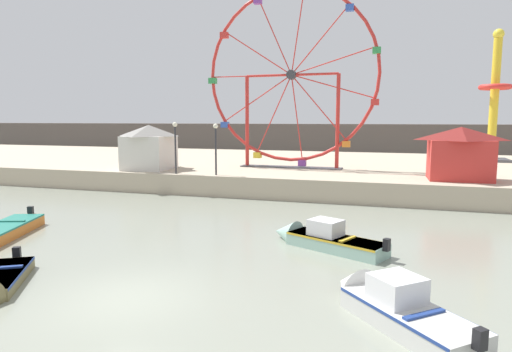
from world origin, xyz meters
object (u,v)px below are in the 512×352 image
Objects in this scene: motorboat_seafoam at (319,238)px; carnival_booth_red_striped at (460,152)px; promenade_lamp_near at (175,140)px; promenade_lamp_far at (216,141)px; drop_tower_yellow_tower at (494,103)px; carnival_booth_white_ticket at (149,146)px; ferris_wheel_red_frame at (291,78)px; motorboat_pale_grey at (388,303)px.

motorboat_seafoam is 13.81m from carnival_booth_red_striped.
promenade_lamp_near is (-11.23, 9.55, 3.31)m from motorboat_seafoam.
promenade_lamp_far is at bearing -24.37° from motorboat_seafoam.
motorboat_seafoam is 0.45× the size of drop_tower_yellow_tower.
carnival_booth_white_ticket is at bearing 148.04° from promenade_lamp_near.
carnival_booth_red_striped is at bearing -93.73° from motorboat_seafoam.
ferris_wheel_red_frame is 1.18× the size of drop_tower_yellow_tower.
drop_tower_yellow_tower is 15.04m from carnival_booth_red_striped.
drop_tower_yellow_tower is 2.85× the size of carnival_booth_red_striped.
ferris_wheel_red_frame is (-7.41, 21.32, 7.68)m from motorboat_pale_grey.
promenade_lamp_near is at bearing -174.06° from carnival_booth_red_striped.
motorboat_seafoam is 1.49× the size of promenade_lamp_far.
motorboat_seafoam is at bearing -49.24° from promenade_lamp_far.
carnival_booth_white_ticket is (-25.17, -14.38, -3.37)m from drop_tower_yellow_tower.
promenade_lamp_near is at bearing -137.20° from ferris_wheel_red_frame.
carnival_booth_red_striped is 20.89m from carnival_booth_white_ticket.
promenade_lamp_far is at bearing -21.58° from carnival_booth_white_ticket.
carnival_booth_white_ticket is 1.22× the size of promenade_lamp_far.
motorboat_pale_grey is 19.36m from promenade_lamp_far.
carnival_booth_red_striped is (11.22, -3.67, -5.01)m from ferris_wheel_red_frame.
carnival_booth_red_striped is 17.88m from promenade_lamp_near.
carnival_booth_white_ticket reaches higher than motorboat_seafoam.
carnival_booth_red_striped is at bearing 7.53° from promenade_lamp_near.
carnival_booth_white_ticket is 1.18× the size of promenade_lamp_near.
carnival_booth_red_striped is at bearing 8.09° from promenade_lamp_far.
carnival_booth_white_ticket is at bearing 163.64° from promenade_lamp_far.
carnival_booth_red_striped reaches higher than motorboat_seafoam.
drop_tower_yellow_tower is (15.51, 10.34, -1.63)m from ferris_wheel_red_frame.
motorboat_pale_grey is 23.84m from ferris_wheel_red_frame.
motorboat_pale_grey is at bearing -47.74° from promenade_lamp_near.
motorboat_seafoam is 1.27× the size of carnival_booth_red_striped.
promenade_lamp_far is (-11.10, 15.52, 3.24)m from motorboat_pale_grey.
promenade_lamp_far is at bearing -139.97° from drop_tower_yellow_tower.
carnival_booth_white_ticket is at bearing -13.81° from motorboat_seafoam.
promenade_lamp_far is at bearing -122.49° from ferris_wheel_red_frame.
carnival_booth_white_ticket is (-14.40, 11.53, 2.69)m from motorboat_seafoam.
drop_tower_yellow_tower is at bearing -87.71° from motorboat_seafoam.
motorboat_seafoam is 15.11m from promenade_lamp_near.
ferris_wheel_red_frame is at bearing 160.29° from carnival_booth_red_striped.
ferris_wheel_red_frame reaches higher than carnival_booth_red_striped.
ferris_wheel_red_frame reaches higher than carnival_booth_white_ticket.
promenade_lamp_far reaches higher than carnival_booth_white_ticket.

